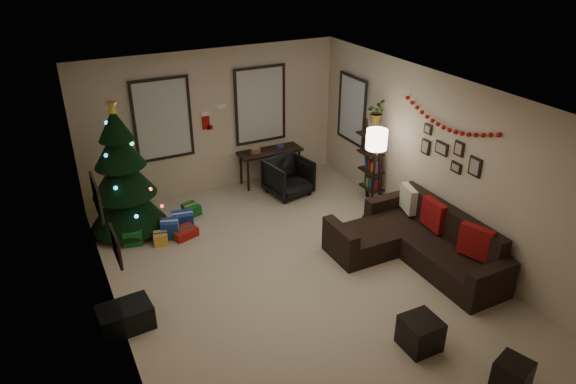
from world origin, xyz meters
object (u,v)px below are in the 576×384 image
object	(u,v)px
desk_chair	(289,177)
bookshelf	(372,165)
desk	(270,154)
sofa	(417,243)
christmas_tree	(123,179)

from	to	relation	value
desk_chair	bookshelf	distance (m)	1.61
bookshelf	desk_chair	bearing A→B (deg)	140.03
desk	bookshelf	xyz separation A→B (m)	(1.27, -1.65, 0.16)
desk	desk_chair	bearing A→B (deg)	-83.24
sofa	bookshelf	bearing A→B (deg)	76.89
desk	christmas_tree	bearing A→B (deg)	-167.46
desk_chair	bookshelf	size ratio (longest dim) A/B	0.45
sofa	desk_chair	world-z (taller)	sofa
christmas_tree	desk_chair	xyz separation A→B (m)	(3.01, 0.00, -0.61)
sofa	desk_chair	xyz separation A→B (m)	(-0.76, 2.86, 0.09)
christmas_tree	desk	world-z (taller)	christmas_tree
sofa	desk	world-z (taller)	sofa
christmas_tree	sofa	xyz separation A→B (m)	(3.77, -2.86, -0.69)
desk	desk_chair	world-z (taller)	desk_chair
christmas_tree	bookshelf	xyz separation A→B (m)	(4.20, -1.00, -0.20)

